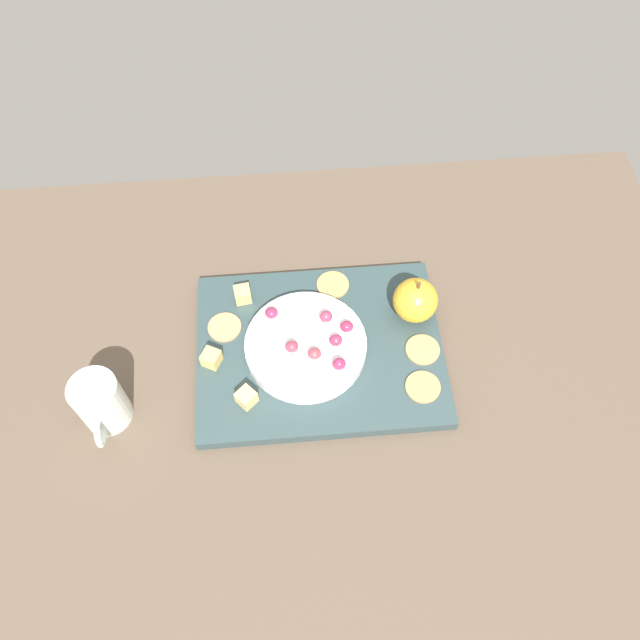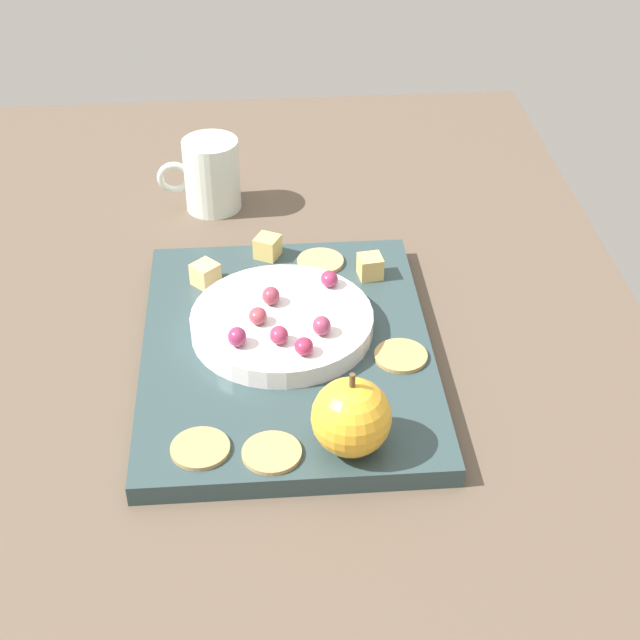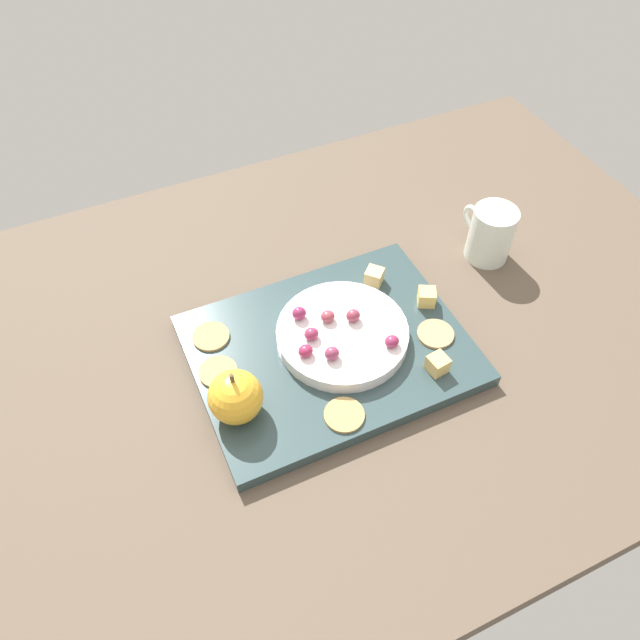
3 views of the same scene
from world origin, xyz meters
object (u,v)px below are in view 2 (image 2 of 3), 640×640
(serving_dish, at_px, (282,323))
(cracker_2, at_px, (401,356))
(cracker_0, at_px, (320,261))
(grape_3, at_px, (271,296))
(apple_whole, at_px, (351,417))
(grape_5, at_px, (329,279))
(grape_6, at_px, (237,337))
(cheese_cube_2, at_px, (370,267))
(grape_2, at_px, (322,326))
(cracker_1, at_px, (272,453))
(grape_0, at_px, (258,316))
(cheese_cube_1, at_px, (267,247))
(grape_1, at_px, (304,346))
(platter, at_px, (287,352))
(cracker_3, at_px, (200,448))
(grape_4, at_px, (279,335))
(cheese_cube_0, at_px, (205,274))
(cup, at_px, (211,175))

(serving_dish, distance_m, cracker_2, 0.12)
(cracker_0, xyz_separation_m, grape_3, (0.10, -0.06, 0.03))
(apple_whole, height_order, grape_5, apple_whole)
(grape_6, bearing_deg, cracker_0, 151.25)
(cheese_cube_2, relative_size, grape_2, 1.23)
(cracker_1, distance_m, grape_5, 0.23)
(cracker_1, bearing_deg, cheese_cube_2, 156.52)
(grape_0, bearing_deg, cracker_1, 2.45)
(apple_whole, height_order, grape_2, apple_whole)
(cheese_cube_1, xyz_separation_m, grape_5, (0.09, 0.06, 0.02))
(cheese_cube_1, relative_size, cheese_cube_2, 1.00)
(grape_1, bearing_deg, apple_whole, 17.17)
(cracker_0, xyz_separation_m, grape_2, (0.15, -0.01, 0.03))
(serving_dish, xyz_separation_m, cheese_cube_2, (-0.09, 0.10, 0.00))
(cracker_1, relative_size, grape_5, 2.60)
(platter, relative_size, grape_3, 18.64)
(cheese_cube_2, distance_m, grape_2, 0.14)
(cracker_0, relative_size, cracker_3, 1.00)
(cheese_cube_2, height_order, grape_4, grape_4)
(platter, bearing_deg, grape_0, -109.88)
(grape_0, distance_m, grape_6, 0.04)
(grape_0, xyz_separation_m, grape_6, (0.03, -0.02, 0.00))
(cheese_cube_0, relative_size, grape_1, 1.23)
(cracker_0, height_order, cracker_1, same)
(grape_3, bearing_deg, cracker_1, -2.02)
(grape_1, bearing_deg, grape_0, -141.01)
(cheese_cube_2, bearing_deg, grape_0, -50.00)
(cracker_2, height_order, cracker_3, same)
(serving_dish, height_order, cracker_1, serving_dish)
(grape_5, xyz_separation_m, grape_6, (0.09, -0.09, 0.00))
(cheese_cube_2, bearing_deg, platter, -40.30)
(cracker_1, relative_size, grape_1, 2.60)
(grape_3, bearing_deg, apple_whole, 17.73)
(serving_dish, bearing_deg, cup, -165.72)
(grape_1, xyz_separation_m, grape_3, (-0.08, -0.03, 0.00))
(serving_dish, distance_m, grape_2, 0.05)
(platter, height_order, grape_0, grape_0)
(cracker_3, xyz_separation_m, grape_6, (-0.12, 0.03, 0.03))
(grape_1, height_order, cup, cup)
(cracker_1, bearing_deg, platter, 172.54)
(cracker_1, relative_size, cup, 0.51)
(cheese_cube_1, distance_m, grape_5, 0.11)
(serving_dish, height_order, grape_0, grape_0)
(cheese_cube_2, relative_size, cracker_0, 0.47)
(cracker_0, distance_m, grape_6, 0.19)
(platter, xyz_separation_m, cheese_cube_2, (-0.11, 0.09, 0.02))
(grape_0, relative_size, grape_1, 1.00)
(cheese_cube_1, bearing_deg, grape_3, 0.09)
(apple_whole, height_order, cup, same)
(grape_2, relative_size, grape_5, 1.00)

